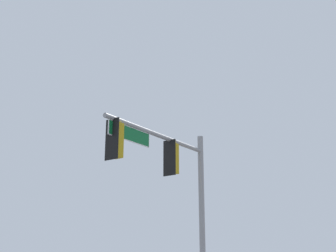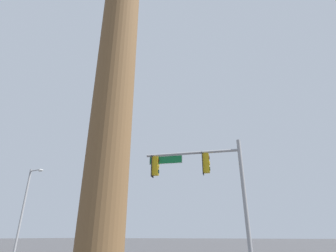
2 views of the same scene
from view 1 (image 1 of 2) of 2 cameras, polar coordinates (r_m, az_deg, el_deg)
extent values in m
cylinder|color=gray|center=(18.07, 4.17, -11.50)|extent=(0.22, 0.22, 6.66)
cylinder|color=gray|center=(16.34, -1.12, -1.16)|extent=(5.40, 1.39, 0.16)
cube|color=black|center=(16.66, 0.18, -3.87)|extent=(0.15, 0.51, 1.30)
cube|color=#B79314|center=(16.82, 0.56, -3.99)|extent=(0.42, 0.39, 1.10)
cylinder|color=#B79314|center=(16.97, 0.55, -1.99)|extent=(0.04, 0.04, 0.12)
cylinder|color=#340503|center=(17.05, 0.94, -3.04)|extent=(0.08, 0.22, 0.22)
cylinder|color=yellow|center=(16.97, 0.95, -4.12)|extent=(0.08, 0.22, 0.22)
cylinder|color=black|center=(16.90, 0.95, -5.21)|extent=(0.08, 0.22, 0.22)
cube|color=black|center=(14.38, -6.85, -1.56)|extent=(0.15, 0.51, 1.30)
cube|color=#B79314|center=(14.52, -6.35, -1.73)|extent=(0.42, 0.39, 1.10)
cylinder|color=#B79314|center=(14.69, -6.27, 0.56)|extent=(0.04, 0.04, 0.12)
cylinder|color=#340503|center=(14.75, -5.79, -0.67)|extent=(0.08, 0.22, 0.22)
cylinder|color=yellow|center=(14.66, -5.83, -1.90)|extent=(0.08, 0.22, 0.22)
cylinder|color=black|center=(14.58, -5.86, -3.15)|extent=(0.08, 0.22, 0.22)
cube|color=#0F602D|center=(15.07, -4.70, -0.97)|extent=(1.93, 0.48, 0.44)
cube|color=white|center=(15.07, -4.70, -0.97)|extent=(1.98, 0.48, 0.50)
camera|label=2|loc=(15.53, 57.43, -9.55)|focal=28.00mm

